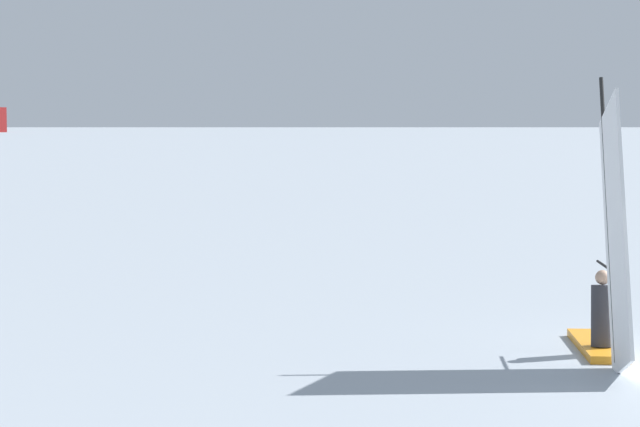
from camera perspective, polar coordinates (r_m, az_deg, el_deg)
windsurfer at (r=17.29m, az=14.00°, el=-3.36°), size 0.84×3.74×4.25m
distant_headland at (r=1348.66m, az=-1.31°, el=4.85°), size 887.59×628.65×24.48m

